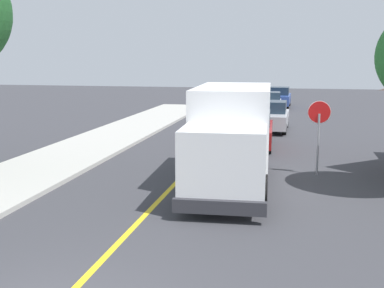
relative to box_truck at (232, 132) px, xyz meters
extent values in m
cube|color=gold|center=(-1.84, 1.07, -1.76)|extent=(0.16, 56.00, 0.01)
cube|color=white|center=(-0.04, 0.73, 0.13)|extent=(2.64, 5.11, 2.60)
cube|color=white|center=(0.14, -2.76, -0.32)|extent=(2.38, 2.11, 1.70)
cube|color=#1E2D3D|center=(0.18, -3.66, 0.06)|extent=(2.04, 0.18, 0.75)
cube|color=#2D2D33|center=(0.19, -3.84, -1.35)|extent=(2.41, 0.32, 0.36)
cylinder|color=black|center=(1.17, -2.51, -1.27)|extent=(0.35, 1.01, 1.00)
cylinder|color=black|center=(-0.92, -2.61, -1.27)|extent=(0.35, 1.01, 1.00)
cylinder|color=black|center=(0.95, 2.03, -1.27)|extent=(0.35, 1.01, 1.00)
cylinder|color=black|center=(-1.15, 1.93, -1.27)|extent=(0.35, 1.01, 1.00)
cube|color=maroon|center=(0.09, 6.99, -1.12)|extent=(1.96, 4.46, 0.76)
cube|color=#1E2D3D|center=(0.08, 7.14, -0.42)|extent=(1.65, 1.86, 0.64)
cylinder|color=black|center=(0.93, 5.61, -1.45)|extent=(0.24, 0.65, 0.64)
cylinder|color=black|center=(-0.65, 5.55, -1.45)|extent=(0.24, 0.65, 0.64)
cylinder|color=black|center=(0.83, 8.42, -1.45)|extent=(0.24, 0.65, 0.64)
cylinder|color=black|center=(-0.75, 8.37, -1.45)|extent=(0.24, 0.65, 0.64)
cube|color=#B7B7BC|center=(0.70, 12.52, -1.12)|extent=(1.88, 4.43, 0.76)
cube|color=#1E2D3D|center=(0.70, 12.67, -0.42)|extent=(1.62, 1.83, 0.64)
cylinder|color=black|center=(1.46, 11.09, -1.45)|extent=(0.23, 0.64, 0.64)
cylinder|color=black|center=(-0.12, 11.12, -1.45)|extent=(0.23, 0.64, 0.64)
cylinder|color=black|center=(1.52, 13.91, -1.45)|extent=(0.23, 0.64, 0.64)
cylinder|color=black|center=(-0.06, 13.94, -1.45)|extent=(0.23, 0.64, 0.64)
cube|color=silver|center=(0.13, 19.93, -1.12)|extent=(2.01, 4.48, 0.76)
cube|color=#1E2D3D|center=(0.12, 20.08, -0.42)|extent=(1.67, 1.87, 0.64)
cylinder|color=black|center=(0.99, 18.56, -1.45)|extent=(0.25, 0.65, 0.64)
cylinder|color=black|center=(-0.59, 18.49, -1.45)|extent=(0.25, 0.65, 0.64)
cylinder|color=black|center=(0.85, 21.37, -1.45)|extent=(0.25, 0.65, 0.64)
cylinder|color=black|center=(-0.73, 21.30, -1.45)|extent=(0.25, 0.65, 0.64)
cube|color=#2D4793|center=(0.66, 26.05, -1.12)|extent=(1.92, 4.45, 0.76)
cube|color=#1E2D3D|center=(0.66, 26.20, -0.42)|extent=(1.63, 1.84, 0.64)
cylinder|color=black|center=(1.41, 24.62, -1.45)|extent=(0.24, 0.65, 0.64)
cylinder|color=black|center=(-0.17, 24.67, -1.45)|extent=(0.24, 0.65, 0.64)
cylinder|color=black|center=(1.48, 27.44, -1.45)|extent=(0.24, 0.65, 0.64)
cylinder|color=black|center=(-0.10, 27.48, -1.45)|extent=(0.24, 0.65, 0.64)
cylinder|color=gray|center=(2.83, 2.03, -0.67)|extent=(0.08, 0.08, 2.20)
cylinder|color=red|center=(2.83, 2.06, 0.48)|extent=(0.76, 0.03, 0.76)
cylinder|color=white|center=(2.83, 2.08, 0.48)|extent=(0.80, 0.02, 0.80)
camera|label=1|loc=(1.98, -15.76, 2.42)|focal=46.24mm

